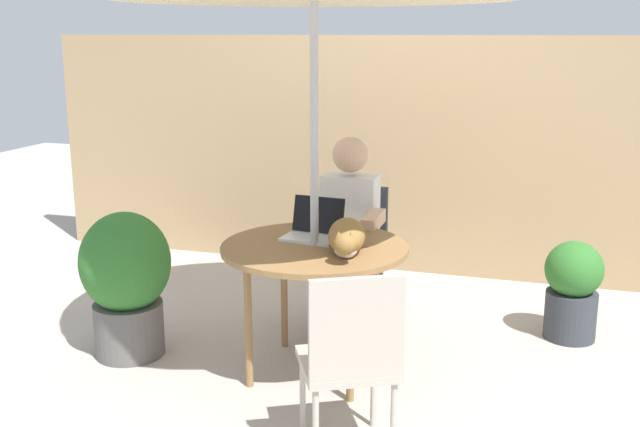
{
  "coord_description": "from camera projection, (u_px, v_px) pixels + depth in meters",
  "views": [
    {
      "loc": [
        1.16,
        -3.66,
        1.84
      ],
      "look_at": [
        0.0,
        0.1,
        0.88
      ],
      "focal_mm": 42.06,
      "sensor_mm": 36.0,
      "label": 1
    }
  ],
  "objects": [
    {
      "name": "ground_plane",
      "position": [
        315.0,
        371.0,
        4.16
      ],
      "size": [
        14.0,
        14.0,
        0.0
      ],
      "primitive_type": "plane",
      "color": "#ADA399"
    },
    {
      "name": "fence_back",
      "position": [
        391.0,
        156.0,
        5.76
      ],
      "size": [
        5.7,
        0.08,
        1.81
      ],
      "primitive_type": "cube",
      "color": "tan",
      "rests_on": "ground"
    },
    {
      "name": "patio_table",
      "position": [
        315.0,
        256.0,
        4.0
      ],
      "size": [
        1.0,
        1.0,
        0.73
      ],
      "color": "olive",
      "rests_on": "ground"
    },
    {
      "name": "chair_occupied",
      "position": [
        353.0,
        244.0,
        4.81
      ],
      "size": [
        0.4,
        0.4,
        0.87
      ],
      "color": "#33383F",
      "rests_on": "ground"
    },
    {
      "name": "chair_empty",
      "position": [
        351.0,
        352.0,
        3.19
      ],
      "size": [
        0.54,
        0.54,
        0.87
      ],
      "color": "#B2A899",
      "rests_on": "ground"
    },
    {
      "name": "person_seated",
      "position": [
        347.0,
        224.0,
        4.62
      ],
      "size": [
        0.48,
        0.48,
        1.21
      ],
      "color": "white",
      "rests_on": "ground"
    },
    {
      "name": "laptop",
      "position": [
        315.0,
        226.0,
        4.13
      ],
      "size": [
        0.32,
        0.28,
        0.21
      ],
      "color": "silver",
      "rests_on": "patio_table"
    },
    {
      "name": "cat",
      "position": [
        347.0,
        237.0,
        3.83
      ],
      "size": [
        0.27,
        0.65,
        0.17
      ],
      "color": "olive",
      "rests_on": "patio_table"
    },
    {
      "name": "potted_plant_near_fence",
      "position": [
        126.0,
        279.0,
        4.28
      ],
      "size": [
        0.52,
        0.52,
        0.85
      ],
      "color": "#595654",
      "rests_on": "ground"
    },
    {
      "name": "potted_plant_by_chair",
      "position": [
        573.0,
        288.0,
        4.54
      ],
      "size": [
        0.35,
        0.35,
        0.61
      ],
      "color": "#33383D",
      "rests_on": "ground"
    }
  ]
}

